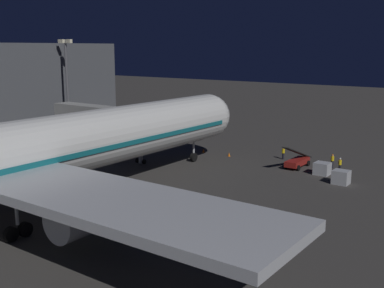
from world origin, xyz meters
TOP-DOWN VIEW (x-y plane):
  - ground_plane at (0.00, 0.00)m, footprint 320.00×320.00m
  - airliner_at_gate at (0.00, 8.22)m, footprint 54.76×69.54m
  - jet_bridge at (10.14, -14.86)m, footprint 18.44×3.40m
  - apron_floodlight_mast at (25.50, -20.07)m, footprint 2.90×0.50m
  - belt_loader at (-12.57, -25.02)m, footprint 1.96×7.61m
  - baggage_container_near_belt at (-16.48, -23.45)m, footprint 1.77×1.68m
  - baggage_container_mid_row at (-19.71, -20.78)m, footprint 1.77×1.57m
  - ground_crew_by_belt_loader at (-16.33, -27.29)m, footprint 0.40×0.40m
  - ground_crew_marshaller_fwd at (-17.80, -25.84)m, footprint 0.40×0.40m
  - ground_crew_by_tug at (-9.14, -28.13)m, footprint 0.40×0.40m
  - traffic_cone_nose_port at (-2.20, -25.28)m, footprint 0.36×0.36m
  - traffic_cone_nose_starboard at (2.20, -25.28)m, footprint 0.36×0.36m

SIDE VIEW (x-z plane):
  - ground_plane at x=0.00m, z-range 0.00..0.00m
  - traffic_cone_nose_port at x=-2.20m, z-range 0.00..0.55m
  - traffic_cone_nose_starboard at x=2.20m, z-range 0.00..0.55m
  - baggage_container_near_belt at x=-16.48m, z-range 0.00..1.49m
  - baggage_container_mid_row at x=-19.71m, z-range 0.00..1.56m
  - belt_loader at x=-12.57m, z-range -0.79..2.48m
  - ground_crew_by_tug at x=-9.14m, z-range 0.09..1.81m
  - ground_crew_by_belt_loader at x=-16.33m, z-range 0.09..1.90m
  - ground_crew_marshaller_fwd at x=-17.80m, z-range 0.09..1.91m
  - airliner_at_gate at x=0.00m, z-range -3.90..15.19m
  - jet_bridge at x=10.14m, z-range 2.12..9.43m
  - apron_floodlight_mast at x=25.50m, z-range 1.41..17.76m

